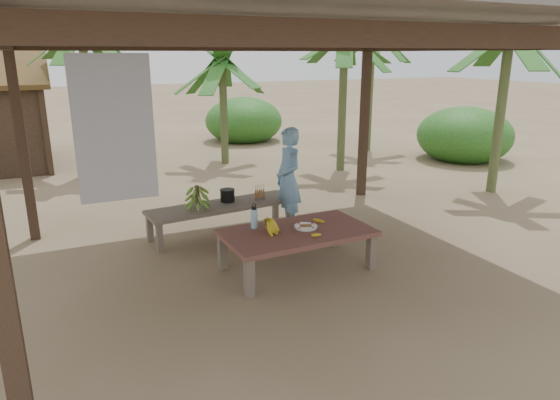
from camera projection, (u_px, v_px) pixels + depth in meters
name	position (u px, v px, depth m)	size (l,w,h in m)	color
ground	(278.00, 264.00, 6.35)	(80.00, 80.00, 0.00)	brown
pavilion	(277.00, 34.00, 5.55)	(6.60, 5.60, 2.95)	black
work_table	(297.00, 235.00, 6.10)	(1.83, 1.05, 0.50)	brown
bench	(223.00, 208.00, 7.32)	(2.25, 0.81, 0.45)	brown
ripe_banana_bunch	(266.00, 225.00, 5.98)	(0.31, 0.26, 0.19)	yellow
plate	(306.00, 227.00, 6.15)	(0.29, 0.29, 0.04)	white
loose_banana_front	(316.00, 235.00, 5.87)	(0.04, 0.15, 0.04)	yellow
loose_banana_side	(319.00, 221.00, 6.36)	(0.04, 0.16, 0.04)	yellow
water_flask	(254.00, 218.00, 6.13)	(0.08, 0.08, 0.31)	#44A5D4
green_banana_stalk	(197.00, 196.00, 7.07)	(0.31, 0.31, 0.35)	#598C2D
cooking_pot	(227.00, 196.00, 7.43)	(0.21, 0.21, 0.18)	black
skewer_rack	(260.00, 192.00, 7.52)	(0.18, 0.08, 0.24)	#A57F47
woman	(288.00, 179.00, 7.43)	(0.56, 0.37, 1.55)	#75AADD
banana_plant_ne	(345.00, 45.00, 10.70)	(1.80, 1.80, 3.25)	#596638
banana_plant_n	(222.00, 70.00, 11.56)	(1.80, 1.80, 2.68)	#596638
banana_plant_nw	(82.00, 39.00, 10.34)	(1.80, 1.80, 3.36)	#596638
banana_plant_e	(509.00, 45.00, 8.92)	(1.80, 1.80, 3.22)	#596638
banana_plant_far	(372.00, 41.00, 12.99)	(1.80, 1.80, 3.38)	#596638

